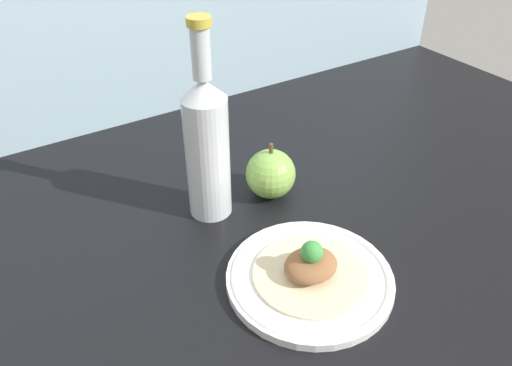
% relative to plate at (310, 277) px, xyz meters
% --- Properties ---
extents(ground_plane, '(1.80, 1.10, 0.04)m').
position_rel_plate_xyz_m(ground_plane, '(-0.08, 0.04, -0.03)').
color(ground_plane, black).
extents(plate, '(0.23, 0.23, 0.01)m').
position_rel_plate_xyz_m(plate, '(0.00, 0.00, 0.00)').
color(plate, white).
rests_on(plate, ground_plane).
extents(plated_food, '(0.15, 0.15, 0.06)m').
position_rel_plate_xyz_m(plated_food, '(-0.00, 0.00, 0.02)').
color(plated_food, beige).
rests_on(plated_food, plate).
extents(cider_bottle, '(0.07, 0.07, 0.31)m').
position_rel_plate_xyz_m(cider_bottle, '(-0.04, 0.21, 0.11)').
color(cider_bottle, silver).
rests_on(cider_bottle, ground_plane).
extents(apple, '(0.08, 0.08, 0.10)m').
position_rel_plate_xyz_m(apple, '(0.07, 0.19, 0.03)').
color(apple, '#84B74C').
rests_on(apple, ground_plane).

